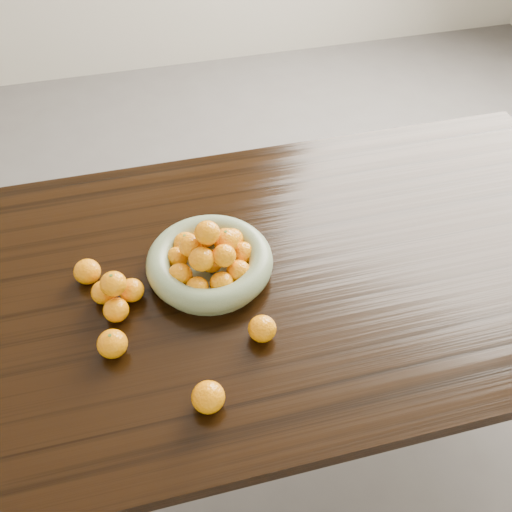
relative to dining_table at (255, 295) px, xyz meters
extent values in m
plane|color=#565351|center=(0.00, 0.00, -0.66)|extent=(5.00, 5.00, 0.00)
cube|color=black|center=(0.00, 0.00, 0.07)|extent=(2.00, 1.00, 0.04)
cube|color=black|center=(0.93, 0.43, -0.31)|extent=(0.08, 0.08, 0.71)
cylinder|color=gray|center=(-0.11, 0.03, 0.10)|extent=(0.28, 0.28, 0.01)
torus|color=gray|center=(-0.11, 0.03, 0.13)|extent=(0.31, 0.31, 0.06)
ellipsoid|color=#FF9A07|center=(-0.02, 0.04, 0.13)|extent=(0.06, 0.06, 0.05)
ellipsoid|color=#FF9A07|center=(-0.04, 0.08, 0.13)|extent=(0.06, 0.06, 0.06)
ellipsoid|color=#FF9A07|center=(-0.10, 0.11, 0.13)|extent=(0.06, 0.06, 0.05)
ellipsoid|color=#FF9A07|center=(-0.16, 0.10, 0.13)|extent=(0.06, 0.06, 0.06)
ellipsoid|color=#FF9A07|center=(-0.18, 0.06, 0.13)|extent=(0.06, 0.06, 0.05)
ellipsoid|color=#FF9A07|center=(-0.18, 0.00, 0.13)|extent=(0.06, 0.06, 0.06)
ellipsoid|color=#FF9A07|center=(-0.15, -0.05, 0.13)|extent=(0.05, 0.05, 0.05)
ellipsoid|color=#FF9A07|center=(-0.09, -0.05, 0.13)|extent=(0.06, 0.06, 0.05)
ellipsoid|color=#FF9A07|center=(-0.05, -0.02, 0.13)|extent=(0.06, 0.06, 0.06)
ellipsoid|color=#FF9A07|center=(-0.10, 0.02, 0.13)|extent=(0.06, 0.06, 0.06)
ellipsoid|color=#FF9A07|center=(-0.06, 0.04, 0.17)|extent=(0.06, 0.06, 0.06)
ellipsoid|color=#FF9A07|center=(-0.11, 0.07, 0.18)|extent=(0.06, 0.06, 0.06)
ellipsoid|color=#FF9A07|center=(-0.15, 0.04, 0.18)|extent=(0.06, 0.06, 0.05)
ellipsoid|color=#FF9A07|center=(-0.13, -0.01, 0.18)|extent=(0.06, 0.06, 0.06)
ellipsoid|color=#FF9A07|center=(-0.08, -0.01, 0.18)|extent=(0.06, 0.06, 0.05)
ellipsoid|color=#FF9A07|center=(-0.11, 0.03, 0.22)|extent=(0.06, 0.06, 0.06)
ellipsoid|color=#FF9A07|center=(-0.34, -0.06, 0.12)|extent=(0.06, 0.06, 0.06)
ellipsoid|color=#FF9A07|center=(-0.30, -0.01, 0.12)|extent=(0.06, 0.06, 0.06)
ellipsoid|color=#FF9A07|center=(-0.37, 0.00, 0.12)|extent=(0.06, 0.06, 0.06)
ellipsoid|color=#FF9A07|center=(-0.34, -0.02, 0.17)|extent=(0.06, 0.06, 0.06)
ellipsoid|color=#FF9A07|center=(-0.36, -0.15, 0.12)|extent=(0.07, 0.07, 0.06)
ellipsoid|color=#FF9A07|center=(-0.18, -0.33, 0.12)|extent=(0.07, 0.07, 0.06)
ellipsoid|color=#FF9A07|center=(-0.03, -0.19, 0.12)|extent=(0.06, 0.06, 0.06)
ellipsoid|color=#FF9A07|center=(-0.40, 0.08, 0.12)|extent=(0.07, 0.07, 0.06)
camera|label=1|loc=(-0.23, -0.92, 1.15)|focal=40.00mm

